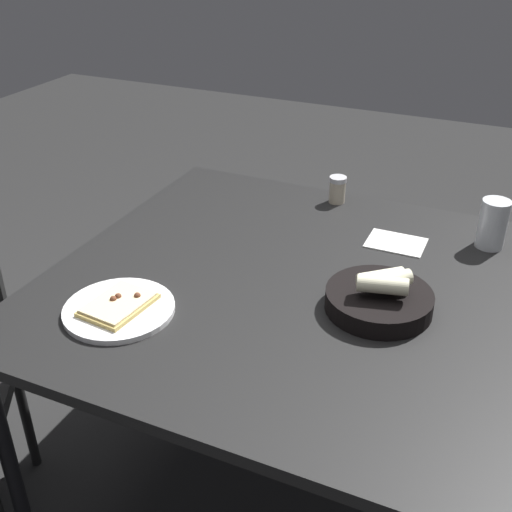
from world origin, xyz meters
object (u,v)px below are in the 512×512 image
at_px(pizza_plate, 119,308).
at_px(beer_glass, 492,227).
at_px(dining_table, 287,296).
at_px(pepper_shaker, 337,191).
at_px(bread_basket, 380,298).

height_order(pizza_plate, beer_glass, beer_glass).
xyz_separation_m(dining_table, pizza_plate, (-0.31, -0.30, 0.06)).
height_order(dining_table, beer_glass, beer_glass).
xyz_separation_m(dining_table, beer_glass, (0.45, 0.40, 0.11)).
bearing_deg(beer_glass, pepper_shaker, 167.44).
relative_size(pizza_plate, bread_basket, 1.03).
bearing_deg(pepper_shaker, pizza_plate, -109.09).
xyz_separation_m(beer_glass, pepper_shaker, (-0.48, 0.11, -0.02)).
distance_m(pizza_plate, beer_glass, 1.03).
relative_size(pizza_plate, pepper_shaker, 3.05).
relative_size(dining_table, beer_glass, 8.54).
distance_m(bread_basket, beer_glass, 0.48).
height_order(beer_glass, pepper_shaker, beer_glass).
distance_m(pizza_plate, pepper_shaker, 0.85).
bearing_deg(pizza_plate, beer_glass, 42.54).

